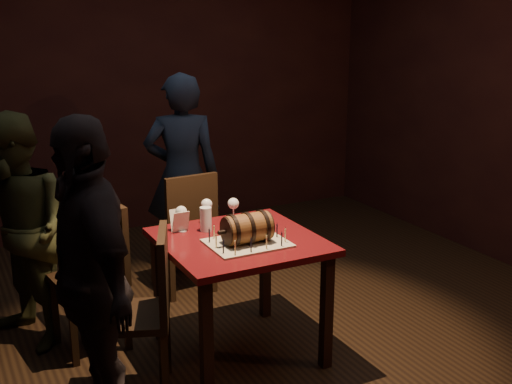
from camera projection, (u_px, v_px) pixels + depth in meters
room_shell at (248, 123)px, 3.83m from camera, size 5.04×5.04×2.80m
pub_table at (239, 256)px, 3.82m from camera, size 0.90×0.90×0.75m
cake_board at (247, 243)px, 3.69m from camera, size 0.45×0.35×0.01m
barrel_cake at (247, 228)px, 3.67m from camera, size 0.32×0.19×0.19m
birthday_candles at (247, 236)px, 3.68m from camera, size 0.40×0.30×0.09m
wine_glass_left at (181, 213)px, 3.88m from camera, size 0.07×0.07×0.16m
wine_glass_mid at (207, 206)px, 4.04m from camera, size 0.07×0.07×0.16m
wine_glass_right at (233, 205)px, 4.05m from camera, size 0.07×0.07×0.16m
pint_of_ale at (206, 220)px, 3.90m from camera, size 0.07×0.07×0.15m
menu_card at (180, 221)px, 3.90m from camera, size 0.10×0.05×0.13m
chair_back at (187, 226)px, 4.72m from camera, size 0.43×0.43×0.93m
chair_left_rear at (100, 266)px, 3.97m from camera, size 0.45×0.45×0.93m
chair_left_front at (146, 304)px, 3.45m from camera, size 0.52×0.52×0.93m
person_back at (182, 175)px, 5.05m from camera, size 0.68×0.56×1.61m
person_left_rear at (18, 233)px, 3.91m from camera, size 0.78×0.87×1.48m
person_left_front at (90, 281)px, 3.06m from camera, size 0.44×0.96×1.61m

